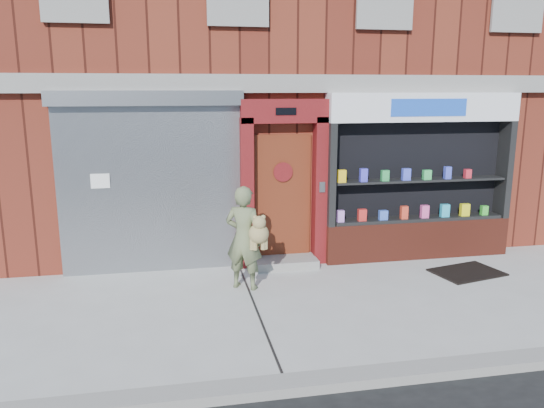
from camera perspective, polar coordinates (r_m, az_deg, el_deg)
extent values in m
plane|color=#9E9E99|center=(8.08, 9.35, -10.19)|extent=(80.00, 80.00, 0.00)
cube|color=gray|center=(6.28, 16.41, -16.84)|extent=(60.00, 0.30, 0.12)
cube|color=#5C1F15|center=(13.28, 0.71, 16.34)|extent=(12.00, 8.00, 8.00)
cube|color=gray|center=(9.29, 5.88, 12.75)|extent=(12.00, 0.16, 0.30)
cube|color=gray|center=(9.08, -12.86, 1.41)|extent=(3.00, 0.10, 2.80)
cube|color=slate|center=(8.87, -13.34, 11.03)|extent=(3.10, 0.30, 0.24)
cube|color=white|center=(9.05, -18.00, 2.37)|extent=(0.30, 0.01, 0.24)
cube|color=#580F11|center=(9.11, -2.73, 1.10)|extent=(0.22, 0.28, 2.60)
cube|color=#580F11|center=(9.37, 5.16, 1.39)|extent=(0.22, 0.28, 2.60)
cube|color=#580F11|center=(9.05, 1.31, 9.98)|extent=(1.50, 0.28, 0.40)
cube|color=black|center=(8.91, 1.52, 9.94)|extent=(0.35, 0.01, 0.12)
cube|color=#5C2211|center=(9.34, 1.12, 0.77)|extent=(1.00, 0.06, 2.20)
cylinder|color=black|center=(9.23, 1.19, 3.46)|extent=(0.28, 0.02, 0.28)
cylinder|color=#580F11|center=(9.22, 1.20, 3.45)|extent=(0.34, 0.02, 0.34)
cube|color=gray|center=(9.38, 1.44, -6.30)|extent=(1.10, 0.55, 0.15)
cube|color=slate|center=(9.21, 5.42, 1.82)|extent=(0.10, 0.02, 0.18)
cube|color=maroon|center=(10.20, 15.21, -3.59)|extent=(3.50, 0.40, 0.70)
cube|color=black|center=(9.31, 6.24, 3.16)|extent=(0.12, 0.40, 1.80)
cube|color=black|center=(10.79, 23.69, 3.45)|extent=(0.12, 0.40, 1.80)
cube|color=black|center=(10.10, 15.15, 3.52)|extent=(3.30, 0.03, 1.80)
cube|color=black|center=(10.10, 15.33, -1.52)|extent=(3.20, 0.36, 0.06)
cube|color=black|center=(9.96, 15.56, 2.51)|extent=(3.20, 0.36, 0.04)
cube|color=white|center=(9.83, 16.00, 9.99)|extent=(3.50, 0.40, 0.50)
cube|color=blue|center=(9.65, 16.56, 9.92)|extent=(1.40, 0.01, 0.30)
cube|color=#C081E8|center=(9.44, 7.38, -1.30)|extent=(0.12, 0.09, 0.21)
cube|color=red|center=(9.57, 9.66, -1.17)|extent=(0.15, 0.09, 0.21)
cube|color=blue|center=(9.72, 11.87, -1.18)|extent=(0.15, 0.09, 0.17)
cube|color=red|center=(9.87, 14.02, -0.89)|extent=(0.12, 0.09, 0.23)
cube|color=#EE4F9F|center=(10.04, 16.09, -0.79)|extent=(0.14, 0.09, 0.23)
cube|color=#29ADD1|center=(10.23, 18.09, -0.67)|extent=(0.16, 0.09, 0.24)
cube|color=yellow|center=(10.43, 20.01, -0.59)|extent=(0.17, 0.09, 0.23)
cube|color=green|center=(10.64, 21.85, -0.63)|extent=(0.12, 0.09, 0.17)
cube|color=yellow|center=(9.30, 7.50, 2.99)|extent=(0.14, 0.09, 0.22)
cube|color=#4342E0|center=(9.43, 9.82, 3.08)|extent=(0.13, 0.09, 0.23)
cube|color=green|center=(9.58, 12.05, 3.01)|extent=(0.13, 0.09, 0.19)
cube|color=#4353E6|center=(9.74, 14.23, 3.11)|extent=(0.14, 0.09, 0.21)
cube|color=green|center=(9.92, 16.32, 3.04)|extent=(0.14, 0.09, 0.17)
cube|color=blue|center=(10.10, 18.35, 3.22)|extent=(0.11, 0.09, 0.22)
cube|color=red|center=(10.31, 20.29, 3.08)|extent=(0.12, 0.09, 0.16)
imported|color=#606A46|center=(8.20, -3.04, -3.65)|extent=(0.71, 0.63, 1.63)
sphere|color=olive|center=(8.06, -1.44, -3.20)|extent=(0.31, 0.31, 0.31)
sphere|color=olive|center=(7.96, -1.38, -2.01)|extent=(0.21, 0.21, 0.21)
sphere|color=olive|center=(7.93, -1.83, -1.46)|extent=(0.07, 0.07, 0.07)
sphere|color=olive|center=(7.95, -0.95, -1.42)|extent=(0.07, 0.07, 0.07)
cylinder|color=olive|center=(8.09, -2.15, -4.29)|extent=(0.07, 0.07, 0.19)
cylinder|color=olive|center=(8.12, -0.71, -4.22)|extent=(0.07, 0.07, 0.19)
cylinder|color=olive|center=(8.07, -1.84, -4.32)|extent=(0.07, 0.07, 0.19)
cylinder|color=olive|center=(8.09, -0.97, -4.28)|extent=(0.07, 0.07, 0.19)
cube|color=black|center=(9.67, 20.23, -6.90)|extent=(1.26, 1.00, 0.03)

